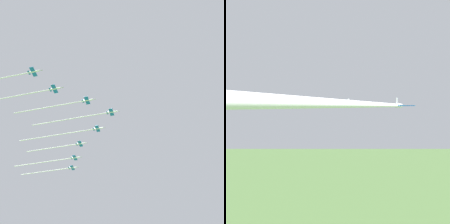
% 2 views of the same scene
% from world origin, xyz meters
% --- Properties ---
extents(jet_lead, '(75.62, 8.46, 2.28)m').
position_xyz_m(jet_lead, '(14.70, -4.37, 148.69)').
color(jet_lead, white).
extents(jet_starboard_inner, '(68.14, 8.01, 2.28)m').
position_xyz_m(jet_starboard_inner, '(27.99, 10.83, 148.34)').
color(jet_starboard_inner, white).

